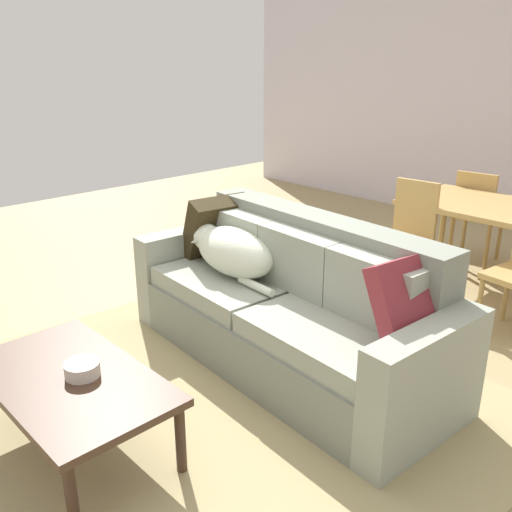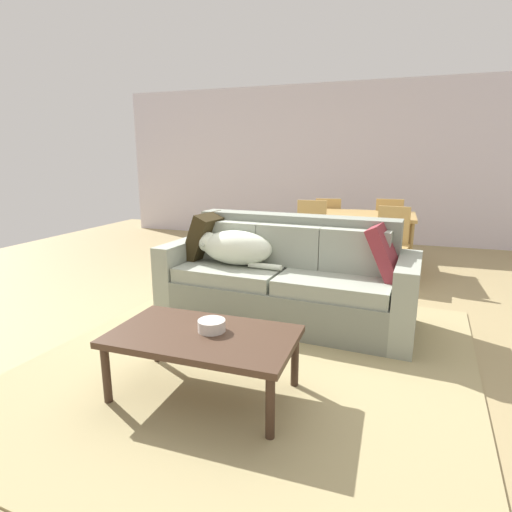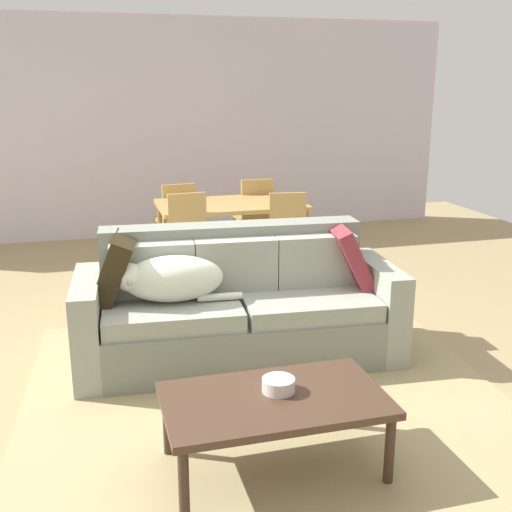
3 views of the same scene
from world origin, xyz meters
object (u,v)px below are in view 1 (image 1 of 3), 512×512
object	(u,v)px
dog_on_left_cushion	(232,251)
dining_table	(501,215)
dining_chair_near_left	(407,235)
coffee_table	(71,384)
throw_pillow_by_left_arm	(217,228)
dining_chair_far_left	(477,212)
bowl_on_coffee_table	(82,369)
couch	(290,309)
throw_pillow_by_right_arm	(413,303)

from	to	relation	value
dog_on_left_cushion	dining_table	distance (m)	2.24
dining_table	dining_chair_near_left	world-z (taller)	dining_chair_near_left
dog_on_left_cushion	coffee_table	xyz separation A→B (m)	(0.33, -1.34, -0.28)
coffee_table	dining_chair_near_left	size ratio (longest dim) A/B	1.19
throw_pillow_by_left_arm	dining_table	world-z (taller)	throw_pillow_by_left_arm
coffee_table	dining_chair_far_left	world-z (taller)	dining_chair_far_left
bowl_on_coffee_table	dining_chair_far_left	distance (m)	3.93
couch	coffee_table	distance (m)	1.40
dog_on_left_cushion	throw_pillow_by_right_arm	world-z (taller)	throw_pillow_by_right_arm
bowl_on_coffee_table	dining_chair_near_left	distance (m)	2.81
dining_chair_near_left	dining_chair_far_left	distance (m)	1.12
couch	dining_chair_near_left	world-z (taller)	dining_chair_near_left
throw_pillow_by_left_arm	bowl_on_coffee_table	distance (m)	1.64
dining_table	couch	bearing A→B (deg)	-101.89
throw_pillow_by_right_arm	dining_chair_far_left	xyz separation A→B (m)	(-0.89, 2.60, -0.19)
throw_pillow_by_left_arm	throw_pillow_by_right_arm	xyz separation A→B (m)	(1.68, -0.12, 0.00)
throw_pillow_by_left_arm	throw_pillow_by_right_arm	bearing A→B (deg)	-4.18
throw_pillow_by_left_arm	throw_pillow_by_right_arm	world-z (taller)	throw_pillow_by_left_arm
dining_table	throw_pillow_by_left_arm	bearing A→B (deg)	-123.72
dining_table	dining_chair_far_left	bearing A→B (deg)	127.94
throw_pillow_by_left_arm	dining_chair_far_left	world-z (taller)	throw_pillow_by_left_arm
throw_pillow_by_right_arm	dining_chair_near_left	xyz separation A→B (m)	(-0.93, 1.48, -0.18)
bowl_on_coffee_table	throw_pillow_by_left_arm	bearing A→B (deg)	116.34
throw_pillow_by_right_arm	dining_chair_near_left	world-z (taller)	dining_chair_near_left
throw_pillow_by_left_arm	coffee_table	xyz separation A→B (m)	(0.68, -1.50, -0.32)
throw_pillow_by_right_arm	dining_table	size ratio (longest dim) A/B	0.32
dining_table	dog_on_left_cushion	bearing A→B (deg)	-113.76
throw_pillow_by_right_arm	dining_chair_far_left	size ratio (longest dim) A/B	0.53
dining_chair_near_left	coffee_table	bearing A→B (deg)	-95.39
bowl_on_coffee_table	dining_chair_far_left	size ratio (longest dim) A/B	0.19
couch	dog_on_left_cushion	size ratio (longest dim) A/B	2.74
coffee_table	dining_chair_near_left	bearing A→B (deg)	88.63
couch	throw_pillow_by_right_arm	xyz separation A→B (m)	(0.84, -0.01, 0.33)
coffee_table	dining_table	size ratio (longest dim) A/B	0.77
dog_on_left_cushion	bowl_on_coffee_table	world-z (taller)	dog_on_left_cushion
coffee_table	dining_chair_far_left	distance (m)	3.98
coffee_table	dining_chair_near_left	world-z (taller)	dining_chair_near_left
throw_pillow_by_left_arm	dining_chair_far_left	size ratio (longest dim) A/B	0.52
throw_pillow_by_left_arm	dining_chair_near_left	world-z (taller)	dining_chair_near_left
bowl_on_coffee_table	dining_chair_far_left	bearing A→B (deg)	88.91
couch	bowl_on_coffee_table	distance (m)	1.35
throw_pillow_by_right_arm	dining_table	bearing A→B (deg)	101.95
dining_chair_far_left	dining_chair_near_left	bearing A→B (deg)	81.60
throw_pillow_by_left_arm	coffee_table	distance (m)	1.68
dining_chair_far_left	dining_table	bearing A→B (deg)	121.67
couch	dining_chair_near_left	size ratio (longest dim) A/B	2.45
throw_pillow_by_left_arm	dining_chair_near_left	size ratio (longest dim) A/B	0.49
throw_pillow_by_left_arm	dining_chair_far_left	xyz separation A→B (m)	(0.79, 2.48, -0.19)
couch	throw_pillow_by_left_arm	world-z (taller)	throw_pillow_by_left_arm
couch	coffee_table	xyz separation A→B (m)	(-0.15, -1.39, 0.00)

